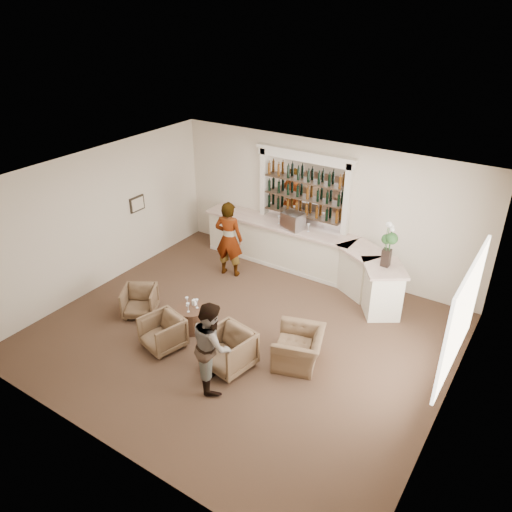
{
  "coord_description": "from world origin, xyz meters",
  "views": [
    {
      "loc": [
        4.82,
        -6.86,
        6.27
      ],
      "look_at": [
        -0.24,
        0.9,
        1.39
      ],
      "focal_mm": 35.0,
      "sensor_mm": 36.0,
      "label": 1
    }
  ],
  "objects": [
    {
      "name": "sommelier",
      "position": [
        -1.73,
        1.96,
        0.97
      ],
      "size": [
        0.79,
        0.61,
        1.93
      ],
      "primitive_type": "imported",
      "rotation": [
        0.0,
        0.0,
        3.38
      ],
      "color": "gray",
      "rests_on": "ground"
    },
    {
      "name": "napkin_holder",
      "position": [
        -1.05,
        -0.23,
        0.56
      ],
      "size": [
        0.08,
        0.08,
        0.12
      ],
      "primitive_type": "cube",
      "color": "white",
      "rests_on": "cocktail_table"
    },
    {
      "name": "armchair_center",
      "position": [
        -1.1,
        -1.16,
        0.34
      ],
      "size": [
        0.9,
        0.92,
        0.69
      ],
      "primitive_type": "imported",
      "rotation": [
        0.0,
        0.0,
        -0.26
      ],
      "color": "brown",
      "rests_on": "ground"
    },
    {
      "name": "espresso_machine",
      "position": [
        -0.53,
        2.99,
        1.35
      ],
      "size": [
        0.55,
        0.49,
        0.43
      ],
      "primitive_type": "cube",
      "rotation": [
        0.0,
        0.0,
        -0.17
      ],
      "color": "#B3B3B8",
      "rests_on": "bar_counter"
    },
    {
      "name": "wine_glass_tbl_b",
      "position": [
        -0.93,
        -0.29,
        0.6
      ],
      "size": [
        0.07,
        0.07,
        0.21
      ],
      "primitive_type": null,
      "color": "white",
      "rests_on": "cocktail_table"
    },
    {
      "name": "cocktail_table",
      "position": [
        -1.03,
        -0.37,
        0.25
      ],
      "size": [
        0.65,
        0.65,
        0.5
      ],
      "primitive_type": "cylinder",
      "color": "#543324",
      "rests_on": "ground"
    },
    {
      "name": "wine_glass_tbl_c",
      "position": [
        -0.99,
        -0.5,
        0.6
      ],
      "size": [
        0.07,
        0.07,
        0.21
      ],
      "primitive_type": null,
      "color": "white",
      "rests_on": "cocktail_table"
    },
    {
      "name": "back_bar_alcove",
      "position": [
        -0.5,
        3.41,
        2.03
      ],
      "size": [
        2.64,
        0.25,
        3.0
      ],
      "color": "white",
      "rests_on": "ground"
    },
    {
      "name": "armchair_left",
      "position": [
        -2.31,
        -0.57,
        0.32
      ],
      "size": [
        0.96,
        0.97,
        0.65
      ],
      "primitive_type": "imported",
      "rotation": [
        0.0,
        0.0,
        0.55
      ],
      "color": "brown",
      "rests_on": "ground"
    },
    {
      "name": "wine_glass_bar_left",
      "position": [
        -0.14,
        3.06,
        1.25
      ],
      "size": [
        0.07,
        0.07,
        0.21
      ],
      "primitive_type": null,
      "color": "white",
      "rests_on": "bar_counter"
    },
    {
      "name": "wine_glass_tbl_a",
      "position": [
        -1.15,
        -0.34,
        0.6
      ],
      "size": [
        0.07,
        0.07,
        0.21
      ],
      "primitive_type": null,
      "color": "white",
      "rests_on": "cocktail_table"
    },
    {
      "name": "armchair_right",
      "position": [
        0.34,
        -0.94,
        0.39
      ],
      "size": [
        0.96,
        0.98,
        0.78
      ],
      "primitive_type": "imported",
      "rotation": [
        0.0,
        0.0,
        -0.18
      ],
      "color": "brown",
      "rests_on": "ground"
    },
    {
      "name": "guest",
      "position": [
        0.38,
        -1.46,
        0.85
      ],
      "size": [
        1.04,
        1.04,
        1.71
      ],
      "primitive_type": "imported",
      "rotation": [
        0.0,
        0.0,
        2.35
      ],
      "color": "gray",
      "rests_on": "ground"
    },
    {
      "name": "flower_vase",
      "position": [
        2.04,
        2.43,
        1.71
      ],
      "size": [
        0.27,
        0.27,
        1.02
      ],
      "color": "black",
      "rests_on": "bar_counter"
    },
    {
      "name": "ground",
      "position": [
        0.0,
        0.0,
        0.0
      ],
      "size": [
        8.0,
        8.0,
        0.0
      ],
      "primitive_type": "plane",
      "color": "#513728",
      "rests_on": "ground"
    },
    {
      "name": "bar_counter",
      "position": [
        -0.16,
        3.0,
        0.57
      ],
      "size": [
        5.72,
        1.8,
        1.14
      ],
      "color": "white",
      "rests_on": "ground"
    },
    {
      "name": "room_shell",
      "position": [
        0.16,
        0.71,
        2.34
      ],
      "size": [
        8.04,
        7.02,
        3.32
      ],
      "color": "beige",
      "rests_on": "ground"
    },
    {
      "name": "armchair_far",
      "position": [
        1.38,
        -0.1,
        0.33
      ],
      "size": [
        1.16,
        1.24,
        0.66
      ],
      "primitive_type": "imported",
      "rotation": [
        0.0,
        0.0,
        -1.25
      ],
      "color": "brown",
      "rests_on": "ground"
    },
    {
      "name": "wine_glass_bar_right",
      "position": [
        -0.98,
        3.08,
        1.25
      ],
      "size": [
        0.07,
        0.07,
        0.21
      ],
      "primitive_type": null,
      "color": "white",
      "rests_on": "bar_counter"
    }
  ]
}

